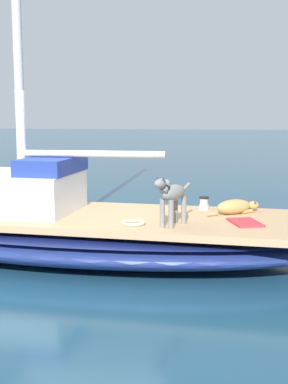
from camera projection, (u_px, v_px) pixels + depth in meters
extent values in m
plane|color=navy|center=(79.00, 256.00, 7.90)|extent=(120.00, 120.00, 0.00)
ellipsoid|color=navy|center=(79.00, 238.00, 7.85)|extent=(3.07, 7.38, 0.56)
ellipsoid|color=navy|center=(79.00, 226.00, 7.83)|extent=(3.09, 7.41, 0.08)
cube|color=tan|center=(79.00, 217.00, 7.80)|extent=(2.58, 6.77, 0.10)
cylinder|color=silver|center=(92.00, 154.00, 7.70)|extent=(0.10, 2.20, 0.10)
cube|color=silver|center=(5.00, 191.00, 8.01)|extent=(1.57, 2.31, 0.60)
cube|color=navy|center=(52.00, 165.00, 7.84)|extent=(1.38, 0.80, 0.24)
ellipsoid|color=gray|center=(173.00, 193.00, 6.91)|extent=(0.56, 0.41, 0.22)
cylinder|color=gray|center=(171.00, 214.00, 6.76)|extent=(0.07, 0.07, 0.38)
cylinder|color=gray|center=(162.00, 213.00, 6.83)|extent=(0.07, 0.07, 0.38)
cylinder|color=gray|center=(184.00, 210.00, 7.07)|extent=(0.07, 0.07, 0.38)
cylinder|color=gray|center=(175.00, 209.00, 7.13)|extent=(0.07, 0.07, 0.38)
cylinder|color=gray|center=(165.00, 187.00, 6.69)|extent=(0.22, 0.18, 0.19)
ellipsoid|color=gray|center=(160.00, 184.00, 6.59)|extent=(0.25, 0.21, 0.13)
cone|color=#2A2929|center=(163.00, 179.00, 6.55)|extent=(0.05, 0.05, 0.06)
cone|color=#2A2929|center=(157.00, 179.00, 6.60)|extent=(0.05, 0.05, 0.06)
torus|color=black|center=(165.00, 187.00, 6.69)|extent=(0.16, 0.17, 0.10)
cylinder|color=gray|center=(186.00, 187.00, 7.21)|extent=(0.22, 0.13, 0.12)
ellipsoid|color=tan|center=(234.00, 207.00, 7.75)|extent=(0.56, 0.64, 0.22)
ellipsoid|color=tan|center=(253.00, 205.00, 7.92)|extent=(0.22, 0.24, 0.13)
cone|color=#45331C|center=(251.00, 201.00, 7.95)|extent=(0.05, 0.05, 0.05)
cone|color=#45331C|center=(255.00, 202.00, 7.88)|extent=(0.05, 0.05, 0.05)
cylinder|color=tan|center=(242.00, 210.00, 7.91)|extent=(0.15, 0.18, 0.06)
cylinder|color=tan|center=(247.00, 211.00, 7.81)|extent=(0.15, 0.18, 0.06)
cylinder|color=tan|center=(213.00, 214.00, 7.58)|extent=(0.14, 0.17, 0.04)
cylinder|color=#B7B7BC|center=(204.00, 207.00, 8.09)|extent=(0.16, 0.16, 0.08)
cylinder|color=#B7B7BC|center=(204.00, 202.00, 8.08)|extent=(0.13, 0.13, 0.10)
cylinder|color=black|center=(204.00, 197.00, 8.07)|extent=(0.15, 0.15, 0.03)
torus|color=beige|center=(134.00, 223.00, 7.04)|extent=(0.32, 0.32, 0.04)
cube|color=#C6333D|center=(245.00, 223.00, 7.08)|extent=(0.64, 0.51, 0.03)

